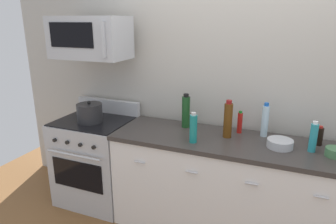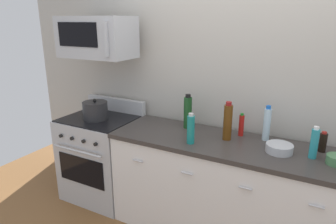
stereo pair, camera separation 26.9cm
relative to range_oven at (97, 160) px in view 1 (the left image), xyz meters
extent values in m
cube|color=#B7B2A8|center=(1.41, 0.41, 0.88)|extent=(5.17, 0.10, 2.70)
cube|color=white|center=(1.41, 0.00, -0.03)|extent=(2.05, 0.62, 0.88)
cube|color=#383330|center=(1.41, 0.00, 0.43)|extent=(2.08, 0.65, 0.04)
cylinder|color=silver|center=(0.70, -0.33, 0.25)|extent=(0.10, 0.02, 0.02)
cylinder|color=silver|center=(1.17, -0.33, 0.25)|extent=(0.10, 0.02, 0.02)
cylinder|color=silver|center=(1.65, -0.33, 0.25)|extent=(0.10, 0.02, 0.02)
cylinder|color=silver|center=(2.13, -0.33, 0.25)|extent=(0.10, 0.02, 0.02)
cube|color=#B7BABF|center=(0.00, 0.00, -0.01)|extent=(0.76, 0.64, 0.91)
cube|color=black|center=(0.00, -0.33, -0.02)|extent=(0.58, 0.01, 0.30)
cylinder|color=#B7BABF|center=(0.00, -0.36, 0.21)|extent=(0.61, 0.02, 0.02)
cube|color=#B7BABF|center=(0.00, 0.29, 0.52)|extent=(0.76, 0.06, 0.16)
cube|color=black|center=(0.00, 0.00, 0.45)|extent=(0.73, 0.61, 0.01)
cylinder|color=black|center=(-0.23, -0.34, 0.32)|extent=(0.04, 0.02, 0.04)
cylinder|color=black|center=(-0.08, -0.34, 0.32)|extent=(0.04, 0.02, 0.04)
cylinder|color=black|center=(0.08, -0.34, 0.32)|extent=(0.04, 0.02, 0.04)
cylinder|color=black|center=(0.23, -0.34, 0.32)|extent=(0.04, 0.02, 0.04)
cube|color=#B7BABF|center=(0.00, 0.05, 1.28)|extent=(0.74, 0.40, 0.40)
cube|color=black|center=(-0.06, -0.16, 1.31)|extent=(0.48, 0.01, 0.22)
cube|color=#B7BABF|center=(0.30, -0.17, 1.28)|extent=(0.02, 0.04, 0.30)
cylinder|color=black|center=(2.11, 0.17, 0.53)|extent=(0.06, 0.06, 0.15)
cylinder|color=maroon|center=(2.11, 0.17, 0.61)|extent=(0.04, 0.04, 0.02)
cylinder|color=#197F7A|center=(1.13, -0.17, 0.57)|extent=(0.06, 0.06, 0.24)
cylinder|color=beige|center=(1.13, -0.17, 0.70)|extent=(0.04, 0.04, 0.02)
cylinder|color=#19471E|center=(0.95, 0.17, 0.60)|extent=(0.08, 0.08, 0.30)
cylinder|color=black|center=(0.95, 0.17, 0.77)|extent=(0.05, 0.05, 0.03)
cylinder|color=teal|center=(2.05, 0.01, 0.56)|extent=(0.06, 0.06, 0.23)
cylinder|color=white|center=(2.05, 0.01, 0.69)|extent=(0.04, 0.04, 0.02)
cylinder|color=silver|center=(1.67, 0.21, 0.59)|extent=(0.06, 0.06, 0.28)
cylinder|color=blue|center=(1.67, 0.21, 0.74)|extent=(0.04, 0.04, 0.03)
cylinder|color=#59330F|center=(1.37, 0.06, 0.60)|extent=(0.07, 0.07, 0.31)
cylinder|color=maroon|center=(1.37, 0.06, 0.77)|extent=(0.05, 0.05, 0.03)
cylinder|color=#B21914|center=(1.46, 0.21, 0.55)|extent=(0.05, 0.05, 0.19)
cylinder|color=#19721E|center=(1.46, 0.21, 0.65)|extent=(0.03, 0.03, 0.02)
cylinder|color=#477A4C|center=(2.21, -0.02, 0.48)|extent=(0.14, 0.14, 0.07)
torus|color=#477A4C|center=(2.21, -0.02, 0.51)|extent=(0.14, 0.14, 0.01)
cylinder|color=#477A4C|center=(2.21, -0.02, 0.46)|extent=(0.08, 0.08, 0.01)
cylinder|color=#B2B5BA|center=(1.82, 0.00, 0.48)|extent=(0.21, 0.21, 0.07)
torus|color=#B2B5BA|center=(1.82, 0.00, 0.51)|extent=(0.21, 0.21, 0.01)
cylinder|color=#B2B5BA|center=(1.82, 0.00, 0.46)|extent=(0.11, 0.11, 0.01)
cylinder|color=#262628|center=(0.00, -0.05, 0.55)|extent=(0.25, 0.25, 0.19)
sphere|color=black|center=(0.00, -0.05, 0.65)|extent=(0.04, 0.04, 0.04)
camera|label=1|loc=(1.83, -2.44, 1.45)|focal=32.16mm
camera|label=2|loc=(2.07, -2.32, 1.45)|focal=32.16mm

